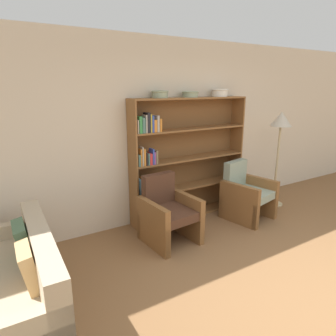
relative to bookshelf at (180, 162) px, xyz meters
name	(u,v)px	position (x,y,z in m)	size (l,w,h in m)	color
ground_plane	(320,304)	(0.05, -2.44, -0.91)	(24.00, 24.00, 0.00)	brown
wall_back	(177,131)	(0.05, 0.17, 0.47)	(12.00, 0.06, 2.75)	beige
bookshelf	(180,162)	(0.00, 0.00, 0.00)	(1.98, 0.30, 1.90)	brown
bowl_olive	(160,94)	(-0.36, -0.02, 1.05)	(0.25, 0.25, 0.10)	gray
bowl_copper	(190,94)	(0.16, -0.02, 1.04)	(0.25, 0.25, 0.09)	gray
bowl_cream	(220,92)	(0.74, -0.02, 1.06)	(0.26, 0.26, 0.12)	silver
couch	(12,288)	(-2.51, -1.05, -0.62)	(0.88, 1.73, 0.78)	tan
armchair_leather	(168,213)	(-0.56, -0.58, -0.50)	(0.69, 0.73, 0.90)	brown
armchair_cushioned	(246,194)	(0.90, -0.58, -0.50)	(0.77, 0.80, 0.90)	brown
floor_lamp	(281,127)	(1.74, -0.45, 0.49)	(0.35, 0.35, 1.65)	tan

